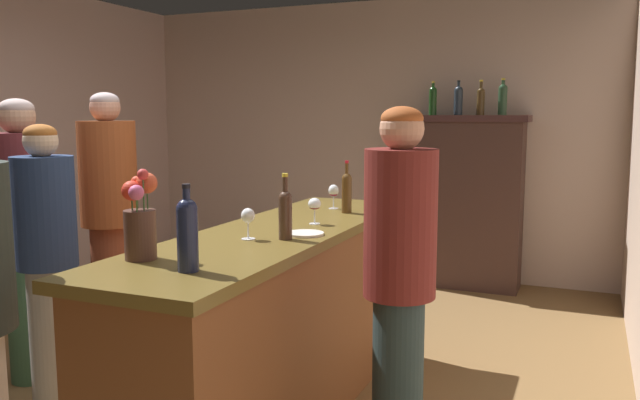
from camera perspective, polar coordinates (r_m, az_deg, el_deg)
floor at (r=3.92m, az=-12.88°, el=-16.77°), size 8.66×8.66×0.00m
wall_back at (r=6.62m, az=4.23°, el=5.50°), size 5.00×0.12×2.73m
bar_counter at (r=3.41m, az=-3.80°, el=-11.06°), size 0.68×2.49×1.03m
display_cabinet at (r=6.10m, az=12.85°, el=0.16°), size 1.09×0.44×1.60m
wine_bottle_merlot at (r=3.80m, az=2.39°, el=0.82°), size 0.06×0.06×0.31m
wine_bottle_syrah at (r=3.00m, az=-3.11°, el=-1.05°), size 0.06×0.06×0.31m
wine_bottle_rose at (r=2.43m, az=-11.73°, el=-2.73°), size 0.08×0.08×0.33m
wine_glass_front at (r=3.97m, az=1.22°, el=0.72°), size 0.06×0.06×0.15m
wine_glass_mid at (r=3.01m, az=-6.44°, el=-1.52°), size 0.07×0.07×0.15m
wine_glass_rear at (r=3.41m, az=-0.49°, el=-0.48°), size 0.07×0.07×0.14m
flower_arrangement at (r=2.68m, az=-15.74°, el=-1.66°), size 0.13×0.16×0.37m
cheese_plate at (r=3.12m, az=-1.32°, el=-3.01°), size 0.18×0.18×0.01m
display_bottle_left at (r=6.11m, az=10.03°, el=8.82°), size 0.07×0.07×0.31m
display_bottle_midleft at (r=6.07m, az=12.23°, el=8.77°), size 0.08×0.08×0.31m
display_bottle_center at (r=6.03m, az=14.13°, el=8.66°), size 0.07×0.07×0.32m
display_bottle_midright at (r=6.00m, az=15.97°, el=8.74°), size 0.08×0.08×0.33m
patron_in_navy at (r=4.46m, az=-18.23°, el=-1.10°), size 0.37×0.37×1.75m
patron_redhead at (r=4.19m, az=-24.90°, el=-2.18°), size 0.34×0.34×1.70m
patron_near_entrance at (r=3.64m, az=-23.12°, el=-4.83°), size 0.31×0.31×1.56m
bartender at (r=2.74m, az=7.08°, el=-7.10°), size 0.31×0.31×1.64m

